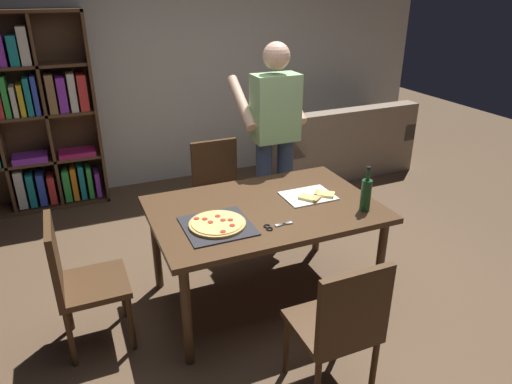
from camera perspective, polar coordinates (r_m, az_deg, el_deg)
The scene contains 13 objects.
ground_plane at distance 3.59m, azimuth 0.96°, elevation -12.63°, with size 12.00×12.00×0.00m, color brown.
back_wall at distance 5.40m, azimuth -10.64°, elevation 15.84°, with size 6.40×0.10×2.80m, color silver.
dining_table at distance 3.23m, azimuth 1.04°, elevation -2.98°, with size 1.55×1.03×0.75m.
chair_near_camera at distance 2.59m, azimuth 10.39°, elevation -15.62°, with size 0.42×0.42×0.90m.
chair_far_side at distance 4.15m, azimuth -4.61°, elevation 0.82°, with size 0.42×0.42×0.90m.
chair_left_end at distance 3.10m, azimuth -21.18°, elevation -9.72°, with size 0.42×0.42×0.90m.
couch at distance 5.84m, azimuth 10.20°, elevation 5.40°, with size 1.73×0.90×0.85m.
bookshelf at distance 5.16m, azimuth -26.44°, elevation 7.85°, with size 1.40×0.35×1.95m.
person_serving_pizza at distance 3.94m, azimuth 2.27°, elevation 7.15°, with size 0.55×0.54×1.75m.
pepperoni_pizza_on_tray at distance 2.95m, azimuth -4.78°, elevation -4.01°, with size 0.42×0.42×0.04m.
pizza_slices_on_towel at distance 3.36m, azimuth 6.81°, elevation -0.49°, with size 0.37×0.28×0.03m.
wine_bottle at distance 3.19m, azimuth 13.39°, elevation -0.25°, with size 0.07×0.07×0.32m.
kitchen_scissors at distance 2.94m, azimuth 2.21°, elevation -4.22°, with size 0.19×0.08×0.01m.
Camera 1 is at (-1.18, -2.62, 2.16)m, focal length 32.48 mm.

